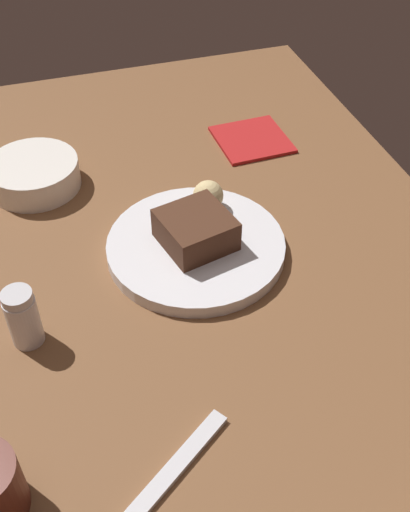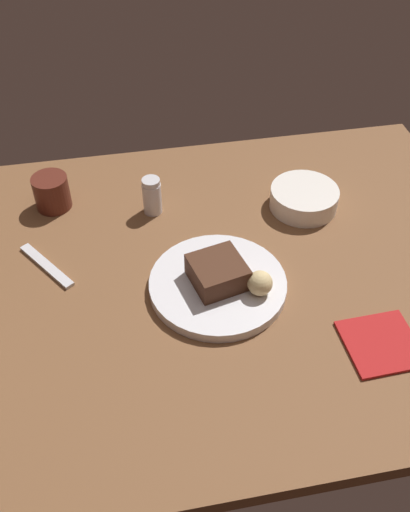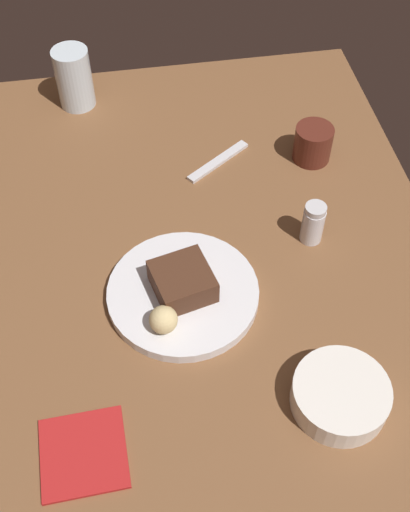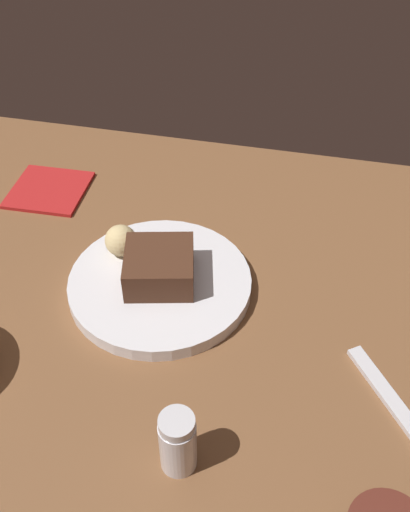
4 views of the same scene
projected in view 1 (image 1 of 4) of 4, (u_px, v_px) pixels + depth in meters
The scene contains 8 objects.
dining_table at pixel (174, 282), 85.12cm from camera, with size 120.00×84.00×3.00cm, color brown.
dessert_plate at pixel (196, 247), 86.66cm from camera, with size 24.65×24.65×1.94cm, color silver.
chocolate_cake_slice at pixel (196, 230), 84.41cm from camera, with size 8.92×8.97×4.47cm, color #472819.
bread_roll at pixel (208, 196), 89.87cm from camera, with size 4.43×4.43×4.43cm, color #DBC184.
salt_shaker at pixel (23, 318), 73.30cm from camera, with size 3.84×3.84×8.05cm.
side_bowl at pixel (34, 174), 96.94cm from camera, with size 14.02×14.02×4.38cm, color white.
dessert_spoon at pixel (177, 466), 63.59cm from camera, with size 15.00×1.80×0.70cm, color silver.
folded_napkin at pixel (252, 140), 107.45cm from camera, with size 11.91×11.76×0.60cm, color #B21E1E.
Camera 1 is at (57.94, -13.82, 62.57)cm, focal length 43.96 mm.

